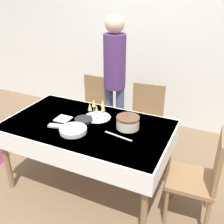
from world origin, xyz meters
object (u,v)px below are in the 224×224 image
(person_standing, at_px, (115,71))
(dining_chair_right_end, at_px, (202,175))
(dining_chair_far_right, at_px, (145,119))
(champagne_tray, at_px, (97,110))
(plate_stack_dessert, at_px, (84,120))
(dining_chair_far_left, at_px, (94,109))
(birthday_cake, at_px, (128,122))
(plate_stack_main, at_px, (73,130))

(person_standing, bearing_deg, dining_chair_right_end, -34.92)
(dining_chair_far_right, xyz_separation_m, champagne_tray, (-0.35, -0.63, 0.33))
(dining_chair_far_right, distance_m, plate_stack_dessert, 0.92)
(champagne_tray, bearing_deg, dining_chair_right_end, -8.83)
(champagne_tray, bearing_deg, dining_chair_far_left, 122.01)
(dining_chair_far_left, bearing_deg, champagne_tray, -57.99)
(person_standing, bearing_deg, dining_chair_far_right, -9.97)
(dining_chair_right_end, bearing_deg, dining_chair_far_left, 152.42)
(dining_chair_far_left, relative_size, dining_chair_far_right, 1.00)
(person_standing, bearing_deg, dining_chair_far_left, -163.09)
(dining_chair_far_left, height_order, birthday_cake, birthday_cake)
(birthday_cake, distance_m, champagne_tray, 0.39)
(dining_chair_right_end, xyz_separation_m, champagne_tray, (-1.15, 0.18, 0.33))
(dining_chair_right_end, bearing_deg, plate_stack_main, -170.86)
(dining_chair_right_end, relative_size, champagne_tray, 3.35)
(plate_stack_dessert, distance_m, person_standing, 0.89)
(plate_stack_dessert, height_order, person_standing, person_standing)
(dining_chair_far_left, distance_m, dining_chair_right_end, 1.74)
(plate_stack_main, bearing_deg, dining_chair_right_end, 9.14)
(dining_chair_far_left, xyz_separation_m, champagne_tray, (0.39, -0.63, 0.33))
(dining_chair_far_left, distance_m, dining_chair_far_right, 0.74)
(plate_stack_main, bearing_deg, person_standing, 92.86)
(dining_chair_far_left, distance_m, birthday_cake, 1.09)
(plate_stack_main, bearing_deg, birthday_cake, 33.89)
(birthday_cake, bearing_deg, dining_chair_right_end, -7.75)
(champagne_tray, distance_m, person_standing, 0.75)
(dining_chair_far_left, height_order, plate_stack_main, dining_chair_far_left)
(dining_chair_far_left, relative_size, plate_stack_dessert, 5.09)
(dining_chair_far_right, bearing_deg, person_standing, 170.03)
(birthday_cake, bearing_deg, dining_chair_far_left, 137.78)
(dining_chair_far_left, height_order, dining_chair_far_right, same)
(dining_chair_far_left, height_order, plate_stack_dessert, dining_chair_far_left)
(dining_chair_far_left, distance_m, plate_stack_main, 1.08)
(dining_chair_far_right, relative_size, dining_chair_right_end, 1.00)
(dining_chair_far_left, bearing_deg, dining_chair_right_end, -27.58)
(champagne_tray, height_order, plate_stack_main, champagne_tray)
(dining_chair_far_left, xyz_separation_m, plate_stack_main, (0.32, -1.00, 0.27))
(dining_chair_right_end, xyz_separation_m, person_standing, (-1.27, 0.89, 0.55))
(birthday_cake, xyz_separation_m, person_standing, (-0.50, 0.78, 0.24))
(dining_chair_far_right, height_order, dining_chair_right_end, same)
(champagne_tray, relative_size, plate_stack_main, 1.08)
(dining_chair_far_right, xyz_separation_m, birthday_cake, (0.03, -0.70, 0.31))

